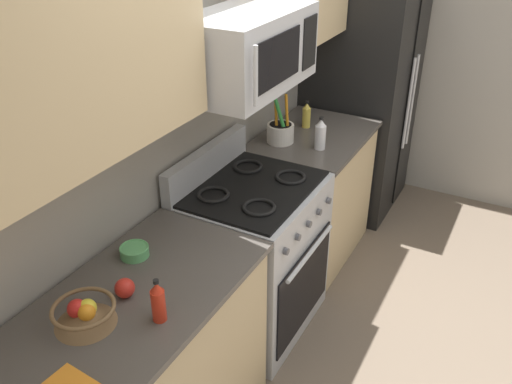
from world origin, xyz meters
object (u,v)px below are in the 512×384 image
Objects in this scene: utensil_crock at (280,132)px; bottle_vinegar at (320,134)px; prep_bowl at (134,251)px; refrigerator at (360,100)px; bottle_hot_sauce at (158,302)px; apple_loose at (125,288)px; range_oven at (253,256)px; bottle_oil at (306,115)px; microwave at (247,50)px; fruit_basket at (84,314)px.

bottle_vinegar is at bearing -84.09° from utensil_crock.
refrigerator is at bearing -4.27° from prep_bowl.
utensil_crock is 1.39m from prep_bowl.
utensil_crock reaches higher than bottle_hot_sauce.
apple_loose is (-1.62, -0.12, -0.03)m from utensil_crock.
refrigerator reaches higher than range_oven.
apple_loose is 1.92m from bottle_oil.
apple_loose is at bearing 78.25° from bottle_hot_sauce.
range_oven is 1.07m from bottle_oil.
utensil_crock reaches higher than bottle_vinegar.
bottle_vinegar is 1.69m from bottle_hot_sauce.
apple_loose is at bearing -179.88° from microwave.
refrigerator reaches higher than fruit_basket.
fruit_basket reaches higher than prep_bowl.
utensil_crock is 4.11× the size of apple_loose.
apple_loose is (0.19, -0.03, -0.01)m from fruit_basket.
bottle_vinegar is 1.45m from prep_bowl.
utensil_crock reaches higher than apple_loose.
bottle_oil is 1.70m from prep_bowl.
refrigerator is 2.70m from apple_loose.
microwave is 1.22m from apple_loose.
bottle_hot_sauce is (0.15, -0.23, 0.04)m from fruit_basket.
refrigerator is 2.48m from prep_bowl.
range_oven is 1.10m from apple_loose.
microwave is (-1.71, 0.05, 0.78)m from refrigerator.
refrigerator is at bearing -0.58° from range_oven.
range_oven is at bearing -89.96° from microwave.
refrigerator is 7.40× the size of fruit_basket.
apple_loose is at bearing -175.80° from utensil_crock.
fruit_basket is at bearing -177.11° from utensil_crock.
bottle_vinegar is at bearing -5.16° from fruit_basket.
refrigerator reaches higher than prep_bowl.
apple_loose is (-2.70, 0.04, 0.08)m from refrigerator.
utensil_crock reaches higher than prep_bowl.
prep_bowl is (-1.39, 0.02, -0.04)m from utensil_crock.
microwave is 4.05× the size of bottle_hot_sauce.
apple_loose is 0.39× the size of bottle_vinegar.
refrigerator is 1.88m from microwave.
microwave reaches higher than prep_bowl.
microwave is 0.93m from bottle_vinegar.
utensil_crock is 2.57× the size of prep_bowl.
utensil_crock is at bearing 4.20° from apple_loose.
prep_bowl is at bearing 51.72° from bottle_hot_sauce.
range_oven is 1.75m from refrigerator.
bottle_hot_sauce is (-1.66, -0.32, 0.02)m from utensil_crock.
fruit_basket is at bearing -178.70° from bottle_oil.
microwave is at bearing -175.48° from bottle_oil.
bottle_vinegar is at bearing -11.16° from prep_bowl.
utensil_crock is (0.62, 0.12, -0.67)m from microwave.
microwave is 2.28× the size of utensil_crock.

